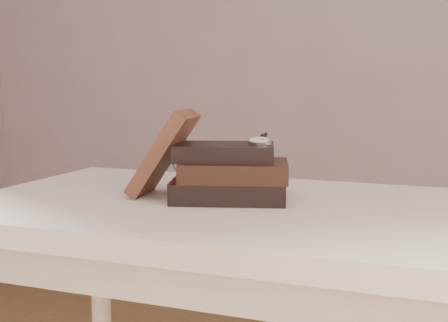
% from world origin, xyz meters
% --- Properties ---
extents(table, '(1.00, 0.60, 0.75)m').
position_xyz_m(table, '(0.00, 0.35, 0.66)').
color(table, silver).
rests_on(table, ground).
extents(book_stack, '(0.25, 0.20, 0.11)m').
position_xyz_m(book_stack, '(-0.00, 0.36, 0.80)').
color(book_stack, black).
rests_on(book_stack, table).
extents(journal, '(0.14, 0.13, 0.17)m').
position_xyz_m(journal, '(-0.14, 0.36, 0.84)').
color(journal, '#3F2218').
rests_on(journal, table).
extents(pocket_watch, '(0.06, 0.15, 0.02)m').
position_xyz_m(pocket_watch, '(0.05, 0.38, 0.87)').
color(pocket_watch, silver).
rests_on(pocket_watch, book_stack).
extents(eyeglasses, '(0.12, 0.12, 0.04)m').
position_xyz_m(eyeglasses, '(-0.10, 0.41, 0.81)').
color(eyeglasses, silver).
rests_on(eyeglasses, book_stack).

